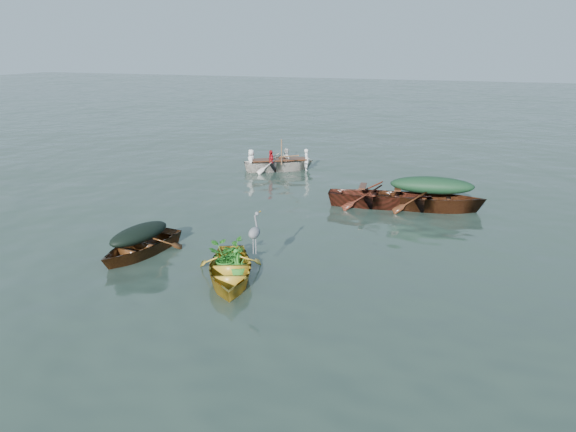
# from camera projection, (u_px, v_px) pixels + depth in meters

# --- Properties ---
(ground) EXTENTS (140.00, 140.00, 0.00)m
(ground) POSITION_uv_depth(u_px,v_px,m) (264.00, 268.00, 12.83)
(ground) COLOR #2D3F34
(ground) RESTS_ON ground
(yellow_dinghy) EXTENTS (2.64, 3.57, 0.89)m
(yellow_dinghy) POSITION_uv_depth(u_px,v_px,m) (230.00, 280.00, 12.17)
(yellow_dinghy) COLOR gold
(yellow_dinghy) RESTS_ON ground
(dark_covered_boat) EXTENTS (1.73, 3.45, 0.80)m
(dark_covered_boat) POSITION_uv_depth(u_px,v_px,m) (141.00, 255.00, 13.63)
(dark_covered_boat) COLOR #573314
(dark_covered_boat) RESTS_ON ground
(green_tarp_boat) EXTENTS (4.70, 1.99, 1.08)m
(green_tarp_boat) POSITION_uv_depth(u_px,v_px,m) (430.00, 210.00, 17.30)
(green_tarp_boat) COLOR #4D2A11
(green_tarp_boat) RESTS_ON ground
(open_wooden_boat) EXTENTS (4.60, 1.96, 1.05)m
(open_wooden_boat) POSITION_uv_depth(u_px,v_px,m) (379.00, 207.00, 17.62)
(open_wooden_boat) COLOR #5E2217
(open_wooden_boat) RESTS_ON ground
(rowed_boat) EXTENTS (3.99, 3.02, 0.92)m
(rowed_boat) POSITION_uv_depth(u_px,v_px,m) (279.00, 171.00, 22.60)
(rowed_boat) COLOR silver
(rowed_boat) RESTS_ON ground
(dark_tarp_cover) EXTENTS (0.95, 1.90, 0.40)m
(dark_tarp_cover) POSITION_uv_depth(u_px,v_px,m) (139.00, 232.00, 13.45)
(dark_tarp_cover) COLOR black
(dark_tarp_cover) RESTS_ON dark_covered_boat
(green_tarp_cover) EXTENTS (2.59, 1.09, 0.52)m
(green_tarp_cover) POSITION_uv_depth(u_px,v_px,m) (432.00, 185.00, 17.06)
(green_tarp_cover) COLOR #193E22
(green_tarp_cover) RESTS_ON green_tarp_boat
(thwart_benches) EXTENTS (2.32, 1.12, 0.04)m
(thwart_benches) POSITION_uv_depth(u_px,v_px,m) (380.00, 190.00, 17.46)
(thwart_benches) COLOR #411D0F
(thwart_benches) RESTS_ON open_wooden_boat
(heron) EXTENTS (0.42, 0.48, 0.92)m
(heron) POSITION_uv_depth(u_px,v_px,m) (254.00, 240.00, 11.99)
(heron) COLOR gray
(heron) RESTS_ON yellow_dinghy
(dinghy_weeds) EXTENTS (1.01, 1.11, 0.60)m
(dinghy_weeds) POSITION_uv_depth(u_px,v_px,m) (231.00, 239.00, 12.48)
(dinghy_weeds) COLOR #1B671B
(dinghy_weeds) RESTS_ON yellow_dinghy
(rowers) EXTENTS (2.92, 2.32, 0.76)m
(rowers) POSITION_uv_depth(u_px,v_px,m) (279.00, 150.00, 22.35)
(rowers) COLOR white
(rowers) RESTS_ON rowed_boat
(oars) EXTENTS (1.84, 2.54, 0.06)m
(oars) POSITION_uv_depth(u_px,v_px,m) (279.00, 159.00, 22.46)
(oars) COLOR #905C36
(oars) RESTS_ON rowed_boat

